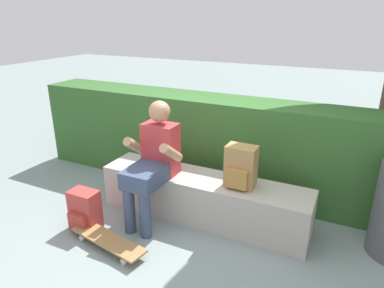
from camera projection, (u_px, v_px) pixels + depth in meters
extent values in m
plane|color=gray|center=(183.00, 241.00, 3.22)|extent=(24.00, 24.00, 0.00)
cube|color=#ADA69E|center=(203.00, 198.00, 3.52)|extent=(2.13, 0.47, 0.46)
cube|color=#B73338|center=(161.00, 149.00, 3.47)|extent=(0.34, 0.22, 0.52)
sphere|color=tan|center=(160.00, 111.00, 3.33)|extent=(0.21, 0.21, 0.21)
cube|color=#384766|center=(144.00, 177.00, 3.27)|extent=(0.32, 0.40, 0.17)
cylinder|color=#384766|center=(129.00, 211.00, 3.29)|extent=(0.11, 0.11, 0.46)
cylinder|color=#384766|center=(145.00, 215.00, 3.22)|extent=(0.11, 0.11, 0.46)
cylinder|color=tan|center=(136.00, 146.00, 3.42)|extent=(0.09, 0.33, 0.27)
cylinder|color=tan|center=(171.00, 153.00, 3.26)|extent=(0.09, 0.33, 0.27)
cube|color=olive|center=(108.00, 240.00, 3.11)|extent=(0.82, 0.34, 0.02)
cylinder|color=silver|center=(137.00, 252.00, 3.03)|extent=(0.06, 0.04, 0.05)
cylinder|color=silver|center=(124.00, 261.00, 2.92)|extent=(0.06, 0.04, 0.05)
cylinder|color=silver|center=(95.00, 230.00, 3.34)|extent=(0.06, 0.04, 0.05)
cylinder|color=silver|center=(82.00, 238.00, 3.23)|extent=(0.06, 0.04, 0.05)
cube|color=#A37A47|center=(241.00, 166.00, 3.21)|extent=(0.28, 0.18, 0.40)
cube|color=#A97736|center=(236.00, 179.00, 3.14)|extent=(0.20, 0.05, 0.18)
cube|color=#B23833|center=(85.00, 210.00, 3.36)|extent=(0.28, 0.18, 0.40)
cube|color=#A5332C|center=(78.00, 223.00, 3.29)|extent=(0.20, 0.05, 0.18)
cube|color=#305E29|center=(269.00, 152.00, 3.85)|extent=(5.98, 0.55, 1.09)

